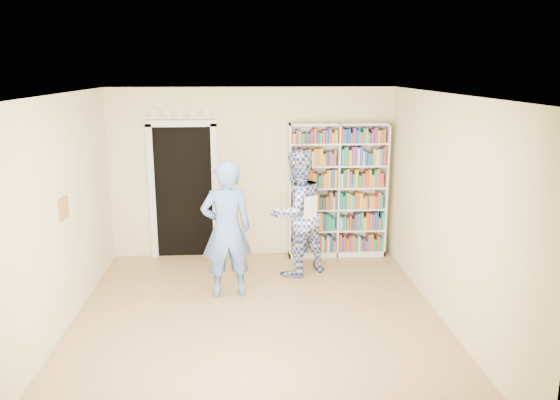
% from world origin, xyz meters
% --- Properties ---
extents(floor, '(5.00, 5.00, 0.00)m').
position_xyz_m(floor, '(0.00, 0.00, 0.00)').
color(floor, '#9E7B4C').
rests_on(floor, ground).
extents(ceiling, '(5.00, 5.00, 0.00)m').
position_xyz_m(ceiling, '(0.00, 0.00, 2.70)').
color(ceiling, white).
rests_on(ceiling, wall_back).
extents(wall_back, '(4.50, 0.00, 4.50)m').
position_xyz_m(wall_back, '(0.00, 2.50, 1.35)').
color(wall_back, beige).
rests_on(wall_back, floor).
extents(wall_left, '(0.00, 5.00, 5.00)m').
position_xyz_m(wall_left, '(-2.25, 0.00, 1.35)').
color(wall_left, beige).
rests_on(wall_left, floor).
extents(wall_right, '(0.00, 5.00, 5.00)m').
position_xyz_m(wall_right, '(2.25, 0.00, 1.35)').
color(wall_right, beige).
rests_on(wall_right, floor).
extents(bookshelf, '(1.56, 0.29, 2.15)m').
position_xyz_m(bookshelf, '(1.35, 2.34, 1.09)').
color(bookshelf, white).
rests_on(bookshelf, floor).
extents(doorway, '(1.10, 0.08, 2.43)m').
position_xyz_m(doorway, '(-1.10, 2.48, 1.18)').
color(doorway, black).
rests_on(doorway, floor).
extents(wall_art, '(0.03, 0.25, 0.25)m').
position_xyz_m(wall_art, '(-2.23, 0.20, 1.40)').
color(wall_art, brown).
rests_on(wall_art, wall_left).
extents(man_blue, '(0.74, 0.55, 1.84)m').
position_xyz_m(man_blue, '(-0.38, 0.83, 0.92)').
color(man_blue, '#557CBD').
rests_on(man_blue, floor).
extents(man_plaid, '(1.14, 1.07, 1.86)m').
position_xyz_m(man_plaid, '(0.62, 1.56, 0.93)').
color(man_plaid, navy).
rests_on(man_plaid, floor).
extents(paper_sheet, '(0.19, 0.13, 0.32)m').
position_xyz_m(paper_sheet, '(0.79, 1.30, 1.08)').
color(paper_sheet, white).
rests_on(paper_sheet, man_plaid).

